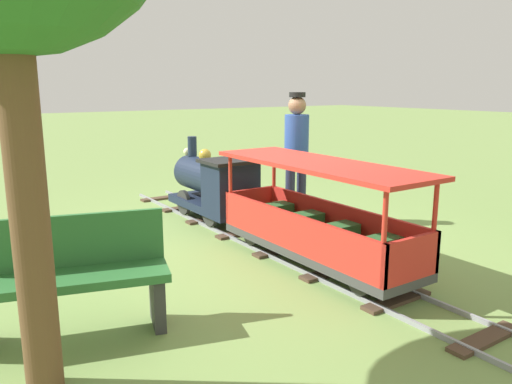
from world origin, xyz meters
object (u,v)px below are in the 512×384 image
conductor_person (296,147)px  park_bench (71,277)px  locomotive (214,184)px  passenger_car (316,224)px

conductor_person → park_bench: size_ratio=1.19×
locomotive → conductor_person: bearing=-32.8°
locomotive → passenger_car: (0.00, -1.94, -0.06)m
passenger_car → park_bench: bearing=-178.2°
passenger_car → conductor_person: (0.86, 1.39, 0.53)m
park_bench → locomotive: bearing=41.7°
locomotive → passenger_car: locomotive is taller
locomotive → park_bench: (-2.27, -2.02, -0.07)m
locomotive → park_bench: bearing=-138.3°
passenger_car → conductor_person: 1.72m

